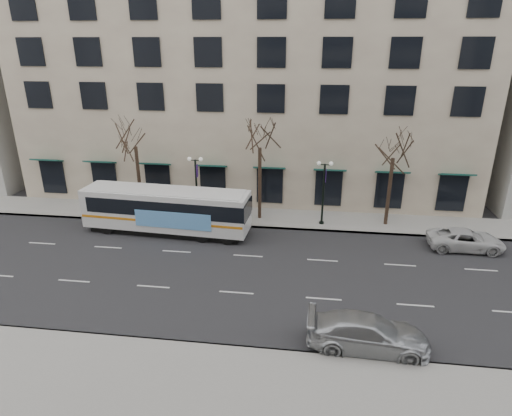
% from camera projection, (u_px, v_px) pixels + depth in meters
% --- Properties ---
extents(ground, '(160.00, 160.00, 0.00)m').
position_uv_depth(ground, '(243.00, 273.00, 26.84)').
color(ground, black).
rests_on(ground, ground).
extents(sidewalk_far, '(80.00, 4.00, 0.15)m').
position_uv_depth(sidewalk_far, '(321.00, 220.00, 34.53)').
color(sidewalk_far, gray).
rests_on(sidewalk_far, ground).
extents(building_hotel, '(40.00, 20.00, 24.00)m').
position_uv_depth(building_hotel, '(255.00, 59.00, 42.15)').
color(building_hotel, tan).
rests_on(building_hotel, ground).
extents(tree_far_left, '(3.60, 3.60, 8.34)m').
position_uv_depth(tree_far_left, '(134.00, 135.00, 33.75)').
color(tree_far_left, black).
rests_on(tree_far_left, ground).
extents(tree_far_mid, '(3.60, 3.60, 8.55)m').
position_uv_depth(tree_far_mid, '(260.00, 135.00, 32.47)').
color(tree_far_mid, black).
rests_on(tree_far_mid, ground).
extents(tree_far_right, '(3.60, 3.60, 8.06)m').
position_uv_depth(tree_far_right, '(395.00, 146.00, 31.45)').
color(tree_far_right, black).
rests_on(tree_far_right, ground).
extents(lamp_post_left, '(1.22, 0.45, 5.21)m').
position_uv_depth(lamp_post_left, '(197.00, 185.00, 33.95)').
color(lamp_post_left, black).
rests_on(lamp_post_left, ground).
extents(lamp_post_right, '(1.22, 0.45, 5.21)m').
position_uv_depth(lamp_post_right, '(324.00, 190.00, 32.75)').
color(lamp_post_right, black).
rests_on(lamp_post_right, ground).
extents(city_bus, '(12.70, 3.58, 3.40)m').
position_uv_depth(city_bus, '(167.00, 209.00, 31.94)').
color(city_bus, silver).
rests_on(city_bus, ground).
extents(silver_car, '(5.76, 2.51, 1.65)m').
position_uv_depth(silver_car, '(368.00, 333.00, 19.97)').
color(silver_car, '#B6BABF').
rests_on(silver_car, ground).
extents(white_pickup, '(5.11, 2.37, 1.42)m').
position_uv_depth(white_pickup, '(466.00, 240.00, 29.70)').
color(white_pickup, silver).
rests_on(white_pickup, ground).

